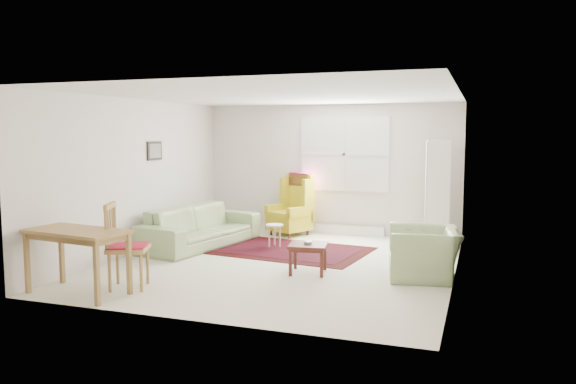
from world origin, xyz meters
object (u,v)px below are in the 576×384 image
(sofa, at_px, (201,219))
(cabinet, at_px, (437,194))
(desk_chair, at_px, (128,246))
(desk, at_px, (78,262))
(stool, at_px, (275,236))
(wingback_chair, at_px, (289,204))
(coffee_table, at_px, (308,258))
(armchair, at_px, (424,248))

(sofa, height_order, cabinet, cabinet)
(cabinet, height_order, desk_chair, cabinet)
(sofa, bearing_deg, desk, -169.97)
(stool, height_order, cabinet, cabinet)
(sofa, bearing_deg, wingback_chair, -24.72)
(sofa, distance_m, desk, 3.06)
(desk, height_order, desk_chair, desk_chair)
(desk, bearing_deg, sofa, 89.26)
(desk, bearing_deg, stool, 69.67)
(stool, relative_size, desk, 0.32)
(cabinet, relative_size, desk, 1.47)
(wingback_chair, distance_m, cabinet, 2.79)
(sofa, xyz_separation_m, coffee_table, (2.30, -1.17, -0.27))
(armchair, bearing_deg, cabinet, 169.99)
(desk_chair, bearing_deg, armchair, -84.56)
(stool, height_order, desk_chair, desk_chair)
(coffee_table, xyz_separation_m, stool, (-1.08, 1.53, -0.01))
(desk, bearing_deg, wingback_chair, 76.19)
(coffee_table, relative_size, cabinet, 0.28)
(desk, distance_m, desk_chair, 0.62)
(coffee_table, relative_size, stool, 1.28)
(sofa, distance_m, coffee_table, 2.60)
(armchair, xyz_separation_m, stool, (-2.62, 1.23, -0.20))
(armchair, distance_m, coffee_table, 1.59)
(armchair, relative_size, desk, 0.83)
(coffee_table, height_order, stool, coffee_table)
(sofa, relative_size, coffee_table, 4.62)
(coffee_table, xyz_separation_m, desk_chair, (-1.91, -1.47, 0.33))
(cabinet, distance_m, desk, 5.86)
(stool, distance_m, cabinet, 2.87)
(sofa, relative_size, wingback_chair, 2.00)
(sofa, relative_size, armchair, 2.29)
(wingback_chair, height_order, desk, wingback_chair)
(armchair, height_order, desk, armchair)
(armchair, distance_m, cabinet, 2.21)
(sofa, height_order, desk_chair, desk_chair)
(coffee_table, relative_size, desk_chair, 0.47)
(wingback_chair, xyz_separation_m, cabinet, (2.76, -0.24, 0.32))
(wingback_chair, relative_size, stool, 2.98)
(stool, bearing_deg, desk_chair, -105.53)
(cabinet, bearing_deg, desk_chair, -137.69)
(cabinet, bearing_deg, wingback_chair, 168.69)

